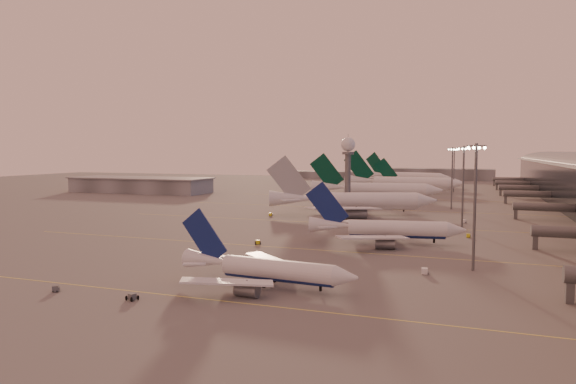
% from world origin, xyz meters
% --- Properties ---
extents(ground, '(700.00, 700.00, 0.00)m').
position_xyz_m(ground, '(0.00, 0.00, 0.00)').
color(ground, '#5B5858').
rests_on(ground, ground).
extents(taxiway_markings, '(180.00, 185.25, 0.02)m').
position_xyz_m(taxiway_markings, '(30.00, 56.00, 0.01)').
color(taxiway_markings, '#EDDF53').
rests_on(taxiway_markings, ground).
extents(hangar, '(82.00, 27.00, 8.50)m').
position_xyz_m(hangar, '(-120.00, 140.00, 4.32)').
color(hangar, slate).
rests_on(hangar, ground).
extents(radar_tower, '(6.40, 6.40, 31.10)m').
position_xyz_m(radar_tower, '(5.00, 120.00, 20.95)').
color(radar_tower, '#5B5E63').
rests_on(radar_tower, ground).
extents(mast_a, '(3.60, 0.56, 25.00)m').
position_xyz_m(mast_a, '(58.00, 0.00, 13.74)').
color(mast_a, '#5B5E63').
rests_on(mast_a, ground).
extents(mast_b, '(3.60, 0.56, 25.00)m').
position_xyz_m(mast_b, '(55.00, 55.00, 13.74)').
color(mast_b, '#5B5E63').
rests_on(mast_b, ground).
extents(mast_c, '(3.60, 0.56, 25.00)m').
position_xyz_m(mast_c, '(50.00, 110.00, 13.74)').
color(mast_c, '#5B5E63').
rests_on(mast_c, ground).
extents(mast_d, '(3.60, 0.56, 25.00)m').
position_xyz_m(mast_d, '(48.00, 200.00, 13.74)').
color(mast_d, '#5B5E63').
rests_on(mast_d, ground).
extents(distant_horizon, '(165.00, 37.50, 9.00)m').
position_xyz_m(distant_horizon, '(2.62, 325.14, 3.89)').
color(distant_horizon, slate).
rests_on(distant_horizon, ground).
extents(narrowbody_near, '(33.66, 26.79, 13.15)m').
position_xyz_m(narrowbody_near, '(24.31, -25.20, 2.66)').
color(narrowbody_near, white).
rests_on(narrowbody_near, ground).
extents(narrowbody_mid, '(39.84, 31.54, 15.66)m').
position_xyz_m(narrowbody_mid, '(37.13, 23.79, 3.17)').
color(narrowbody_mid, white).
rests_on(narrowbody_mid, ground).
extents(widebody_white, '(59.73, 47.04, 21.93)m').
position_xyz_m(widebody_white, '(16.87, 78.46, 3.80)').
color(widebody_white, white).
rests_on(widebody_white, ground).
extents(greentail_a, '(61.86, 49.74, 22.49)m').
position_xyz_m(greentail_a, '(15.30, 134.25, 3.97)').
color(greentail_a, white).
rests_on(greentail_a, ground).
extents(greentail_b, '(66.01, 53.25, 23.97)m').
position_xyz_m(greentail_b, '(21.46, 183.45, 4.23)').
color(greentail_b, white).
rests_on(greentail_b, ground).
extents(greentail_c, '(53.02, 42.67, 19.26)m').
position_xyz_m(greentail_c, '(27.65, 214.40, 3.40)').
color(greentail_c, white).
rests_on(greentail_c, ground).
extents(greentail_d, '(61.15, 48.70, 22.78)m').
position_xyz_m(greentail_d, '(15.30, 259.08, 4.02)').
color(greentail_d, white).
rests_on(greentail_d, ground).
extents(gsv_truck_a, '(5.36, 4.58, 2.12)m').
position_xyz_m(gsv_truck_a, '(-7.46, -39.43, 1.08)').
color(gsv_truck_a, '#535658').
rests_on(gsv_truck_a, ground).
extents(gsv_tug_near, '(2.94, 3.89, 0.99)m').
position_xyz_m(gsv_tug_near, '(7.33, -39.46, 0.51)').
color(gsv_tug_near, '#535658').
rests_on(gsv_tug_near, ground).
extents(gsv_catering_a, '(5.74, 2.91, 4.62)m').
position_xyz_m(gsv_catering_a, '(49.54, -6.34, 2.31)').
color(gsv_catering_a, white).
rests_on(gsv_catering_a, ground).
extents(gsv_tug_mid, '(3.23, 3.86, 0.95)m').
position_xyz_m(gsv_tug_mid, '(6.96, 11.97, 0.49)').
color(gsv_tug_mid, yellow).
rests_on(gsv_tug_mid, ground).
extents(gsv_truck_b, '(5.30, 2.15, 2.11)m').
position_xyz_m(gsv_truck_b, '(57.31, 40.43, 1.08)').
color(gsv_truck_b, yellow).
rests_on(gsv_truck_b, ground).
extents(gsv_truck_c, '(6.11, 3.38, 2.34)m').
position_xyz_m(gsv_truck_c, '(-10.30, 65.49, 1.19)').
color(gsv_truck_c, yellow).
rests_on(gsv_truck_c, ground).
extents(gsv_catering_b, '(6.22, 4.38, 4.67)m').
position_xyz_m(gsv_catering_b, '(55.58, 69.69, 2.34)').
color(gsv_catering_b, white).
rests_on(gsv_catering_b, ground).
extents(gsv_tug_far, '(2.71, 4.11, 1.11)m').
position_xyz_m(gsv_tug_far, '(13.14, 95.89, 0.57)').
color(gsv_tug_far, white).
rests_on(gsv_tug_far, ground).
extents(gsv_tug_hangar, '(3.67, 2.80, 0.93)m').
position_xyz_m(gsv_tug_hangar, '(34.15, 148.24, 0.48)').
color(gsv_tug_hangar, '#535658').
rests_on(gsv_tug_hangar, ground).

